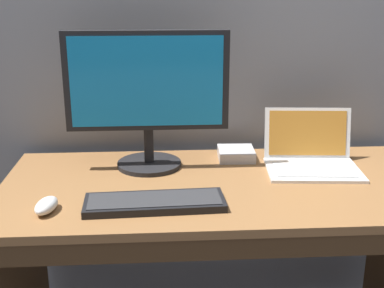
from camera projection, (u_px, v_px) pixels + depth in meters
name	position (u px, v px, depth m)	size (l,w,h in m)	color
desk	(220.00, 250.00, 1.80)	(1.50, 0.71, 0.78)	olive
laptop_white	(311.00, 157.00, 1.86)	(0.35, 0.30, 0.20)	white
external_monitor	(147.00, 92.00, 1.78)	(0.58, 0.24, 0.50)	black
wired_keyboard	(155.00, 202.00, 1.54)	(0.43, 0.16, 0.03)	black
computer_mouse	(46.00, 206.00, 1.50)	(0.06, 0.11, 0.04)	white
external_drive_box	(236.00, 154.00, 1.95)	(0.14, 0.14, 0.04)	silver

